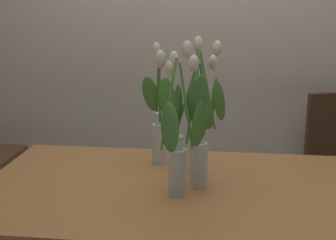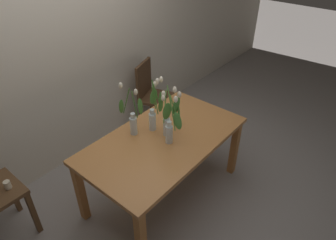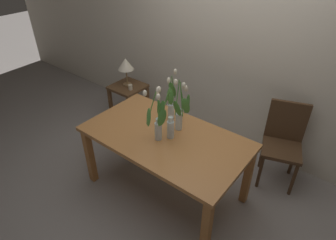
{
  "view_description": "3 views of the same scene",
  "coord_description": "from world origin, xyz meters",
  "px_view_note": "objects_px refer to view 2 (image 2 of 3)",
  "views": [
    {
      "loc": [
        0.14,
        -1.66,
        1.45
      ],
      "look_at": [
        -0.06,
        0.0,
        1.01
      ],
      "focal_mm": 49.01,
      "sensor_mm": 36.0,
      "label": 1
    },
    {
      "loc": [
        -1.7,
        -1.47,
        2.48
      ],
      "look_at": [
        0.05,
        -0.01,
        0.92
      ],
      "focal_mm": 32.17,
      "sensor_mm": 36.0,
      "label": 2
    },
    {
      "loc": [
        1.39,
        -1.72,
        2.4
      ],
      "look_at": [
        0.05,
        -0.02,
        0.95
      ],
      "focal_mm": 30.62,
      "sensor_mm": 36.0,
      "label": 3
    }
  ],
  "objects_px": {
    "tulip_vase_2": "(132,118)",
    "dining_chair": "(151,92)",
    "tulip_vase_3": "(172,127)",
    "tulip_vase_0": "(155,111)",
    "pillar_candle": "(7,185)",
    "tulip_vase_1": "(168,118)",
    "dining_table": "(164,145)"
  },
  "relations": [
    {
      "from": "dining_chair",
      "to": "pillar_candle",
      "type": "height_order",
      "value": "dining_chair"
    },
    {
      "from": "dining_chair",
      "to": "tulip_vase_2",
      "type": "bearing_deg",
      "value": -145.25
    },
    {
      "from": "tulip_vase_2",
      "to": "pillar_candle",
      "type": "bearing_deg",
      "value": 156.59
    },
    {
      "from": "tulip_vase_1",
      "to": "tulip_vase_2",
      "type": "bearing_deg",
      "value": 119.59
    },
    {
      "from": "tulip_vase_1",
      "to": "pillar_candle",
      "type": "bearing_deg",
      "value": 148.57
    },
    {
      "from": "dining_table",
      "to": "tulip_vase_1",
      "type": "distance_m",
      "value": 0.31
    },
    {
      "from": "tulip_vase_2",
      "to": "tulip_vase_3",
      "type": "relative_size",
      "value": 0.96
    },
    {
      "from": "tulip_vase_3",
      "to": "tulip_vase_1",
      "type": "bearing_deg",
      "value": 63.99
    },
    {
      "from": "dining_chair",
      "to": "tulip_vase_0",
      "type": "bearing_deg",
      "value": -135.11
    },
    {
      "from": "dining_table",
      "to": "tulip_vase_3",
      "type": "distance_m",
      "value": 0.29
    },
    {
      "from": "dining_chair",
      "to": "pillar_candle",
      "type": "xyz_separation_m",
      "value": [
        -2.05,
        -0.23,
        0.06
      ]
    },
    {
      "from": "tulip_vase_1",
      "to": "tulip_vase_3",
      "type": "height_order",
      "value": "tulip_vase_1"
    },
    {
      "from": "tulip_vase_0",
      "to": "pillar_candle",
      "type": "bearing_deg",
      "value": 155.77
    },
    {
      "from": "dining_table",
      "to": "tulip_vase_2",
      "type": "height_order",
      "value": "tulip_vase_2"
    },
    {
      "from": "tulip_vase_3",
      "to": "dining_chair",
      "type": "distance_m",
      "value": 1.42
    },
    {
      "from": "tulip_vase_1",
      "to": "dining_chair",
      "type": "distance_m",
      "value": 1.35
    },
    {
      "from": "tulip_vase_0",
      "to": "dining_chair",
      "type": "relative_size",
      "value": 0.62
    },
    {
      "from": "tulip_vase_2",
      "to": "pillar_candle",
      "type": "height_order",
      "value": "tulip_vase_2"
    },
    {
      "from": "tulip_vase_2",
      "to": "dining_chair",
      "type": "relative_size",
      "value": 0.57
    },
    {
      "from": "tulip_vase_1",
      "to": "tulip_vase_2",
      "type": "relative_size",
      "value": 1.09
    },
    {
      "from": "tulip_vase_3",
      "to": "pillar_candle",
      "type": "xyz_separation_m",
      "value": [
        -1.19,
        0.83,
        -0.33
      ]
    },
    {
      "from": "tulip_vase_1",
      "to": "dining_chair",
      "type": "bearing_deg",
      "value": 49.78
    },
    {
      "from": "tulip_vase_1",
      "to": "tulip_vase_2",
      "type": "distance_m",
      "value": 0.34
    },
    {
      "from": "tulip_vase_0",
      "to": "tulip_vase_2",
      "type": "xyz_separation_m",
      "value": [
        -0.19,
        0.11,
        -0.03
      ]
    },
    {
      "from": "tulip_vase_0",
      "to": "tulip_vase_2",
      "type": "height_order",
      "value": "tulip_vase_0"
    },
    {
      "from": "dining_table",
      "to": "tulip_vase_3",
      "type": "relative_size",
      "value": 2.9
    },
    {
      "from": "tulip_vase_2",
      "to": "dining_chair",
      "type": "height_order",
      "value": "tulip_vase_2"
    },
    {
      "from": "dining_chair",
      "to": "dining_table",
      "type": "bearing_deg",
      "value": -131.95
    },
    {
      "from": "tulip_vase_2",
      "to": "dining_chair",
      "type": "distance_m",
      "value": 1.27
    },
    {
      "from": "tulip_vase_3",
      "to": "pillar_candle",
      "type": "height_order",
      "value": "tulip_vase_3"
    },
    {
      "from": "dining_table",
      "to": "dining_chair",
      "type": "relative_size",
      "value": 1.72
    },
    {
      "from": "tulip_vase_2",
      "to": "tulip_vase_1",
      "type": "bearing_deg",
      "value": -60.41
    }
  ]
}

